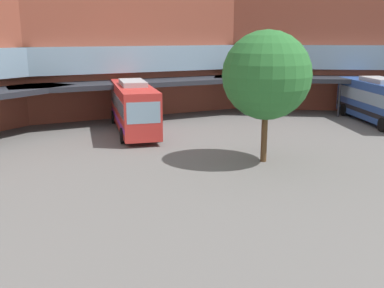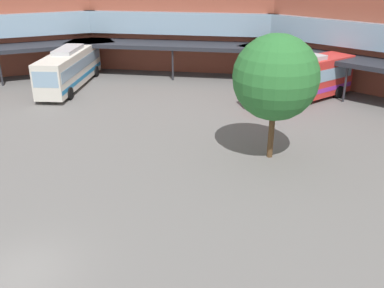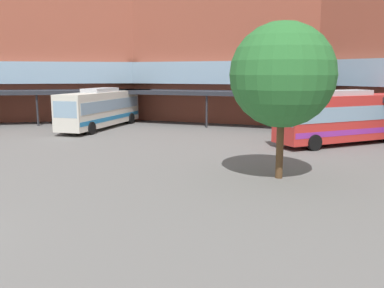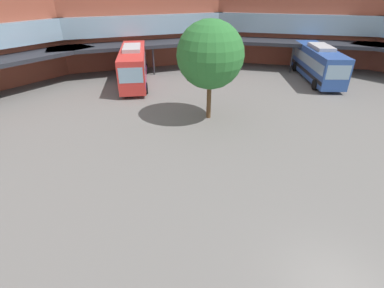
{
  "view_description": "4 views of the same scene",
  "coord_description": "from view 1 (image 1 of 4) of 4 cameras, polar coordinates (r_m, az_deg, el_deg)",
  "views": [
    {
      "loc": [
        -14.67,
        -1.14,
        7.34
      ],
      "look_at": [
        -1.58,
        13.12,
        2.6
      ],
      "focal_mm": 41.79,
      "sensor_mm": 36.0,
      "label": 1
    },
    {
      "loc": [
        11.94,
        -9.4,
        11.5
      ],
      "look_at": [
        2.03,
        11.37,
        1.52
      ],
      "focal_mm": 40.09,
      "sensor_mm": 36.0,
      "label": 2
    },
    {
      "loc": [
        14.58,
        -3.9,
        5.18
      ],
      "look_at": [
        1.4,
        13.44,
        1.47
      ],
      "focal_mm": 38.89,
      "sensor_mm": 36.0,
      "label": 3
    },
    {
      "loc": [
        -8.24,
        -2.2,
        9.91
      ],
      "look_at": [
        0.29,
        9.59,
        1.67
      ],
      "focal_mm": 26.95,
      "sensor_mm": 36.0,
      "label": 4
    }
  ],
  "objects": [
    {
      "name": "bus_4",
      "position": [
        34.75,
        -7.49,
        4.82
      ],
      "size": [
        7.32,
        10.71,
        3.97
      ],
      "rotation": [
        0.0,
        0.0,
        4.22
      ],
      "color": "red",
      "rests_on": "ground"
    },
    {
      "name": "station_building",
      "position": [
        26.81,
        -9.53,
        11.37
      ],
      "size": [
        81.4,
        48.19,
        13.09
      ],
      "color": "#9E4C38",
      "rests_on": "ground"
    },
    {
      "name": "plaza_tree",
      "position": [
        26.07,
        9.5,
        8.63
      ],
      "size": [
        5.1,
        5.1,
        7.65
      ],
      "color": "brown",
      "rests_on": "ground"
    },
    {
      "name": "bus_1",
      "position": [
        41.13,
        22.61,
        5.17
      ],
      "size": [
        8.46,
        9.97,
        3.84
      ],
      "rotation": [
        0.0,
        0.0,
        4.06
      ],
      "color": "#2D519E",
      "rests_on": "ground"
    }
  ]
}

